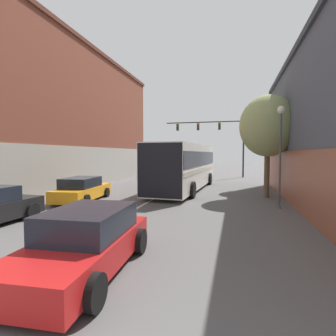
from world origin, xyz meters
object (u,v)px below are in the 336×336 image
parked_car_left_near (167,170)px  street_tree_near (266,132)px  traffic_signal_gantry (217,134)px  hatchback_foreground (85,242)px  street_tree_far (268,126)px  bus (185,165)px  parked_car_left_far (82,190)px  street_lamp (281,144)px

parked_car_left_near → street_tree_near: (10.71, -12.02, 3.65)m
traffic_signal_gantry → street_tree_near: 11.05m
hatchback_foreground → parked_car_left_near: 28.03m
street_tree_far → parked_car_left_near: bearing=123.3°
hatchback_foreground → street_tree_near: bearing=-23.0°
bus → hatchback_foreground: size_ratio=2.72×
parked_car_left_near → parked_car_left_far: 19.61m
traffic_signal_gantry → street_tree_near: bearing=-67.0°
street_lamp → street_tree_near: (0.10, 7.08, 1.15)m
street_lamp → street_tree_far: 3.48m
hatchback_foreground → parked_car_left_near: size_ratio=0.91×
hatchback_foreground → traffic_signal_gantry: traffic_signal_gantry is taller
parked_car_left_near → traffic_signal_gantry: size_ratio=0.53×
parked_car_left_far → street_lamp: bearing=-93.1°
bus → street_tree_near: (5.80, 1.57, 2.43)m
street_lamp → street_tree_near: bearing=89.2°
parked_car_left_near → street_lamp: 21.98m
parked_car_left_near → parked_car_left_far: parked_car_left_near is taller
bus → street_lamp: street_lamp is taller
bus → street_tree_near: bearing=-72.0°
parked_car_left_far → traffic_signal_gantry: 19.33m
parked_car_left_far → street_tree_near: size_ratio=0.78×
hatchback_foreground → parked_car_left_far: size_ratio=0.96×
street_tree_far → hatchback_foreground: bearing=-113.7°
traffic_signal_gantry → street_lamp: (4.21, -17.23, -1.85)m
hatchback_foreground → street_lamp: (5.36, 8.45, 2.48)m
street_tree_near → street_tree_far: 3.82m
parked_car_left_near → street_lamp: (10.61, -19.09, 2.50)m
bus → traffic_signal_gantry: 12.23m
street_tree_near → parked_car_left_far: bearing=-144.4°
bus → parked_car_left_near: 14.50m
parked_car_left_far → street_lamp: 10.80m
street_tree_near → bus: bearing=-164.9°
hatchback_foreground → street_lamp: bearing=-36.0°
bus → traffic_signal_gantry: traffic_signal_gantry is taller
parked_car_left_near → street_lamp: bearing=-146.2°
bus → street_lamp: bearing=-131.1°
parked_car_left_near → traffic_signal_gantry: bearing=-101.4°
parked_car_left_near → street_tree_far: 19.29m
bus → parked_car_left_far: (-4.79, -6.02, -1.23)m
bus → traffic_signal_gantry: (1.50, 11.73, 3.13)m
street_tree_near → street_tree_far: street_tree_far is taller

